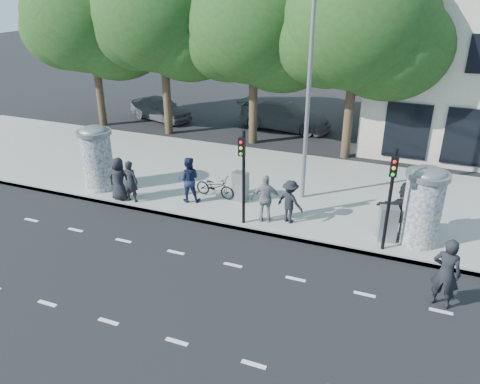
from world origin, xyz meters
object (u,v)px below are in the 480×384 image
at_px(ped_c, 189,179).
at_px(car_right, 285,115).
at_px(traffic_pole_far, 391,191).
at_px(cabinet_left, 240,186).
at_px(bicycle, 215,187).
at_px(ad_column_left, 97,156).
at_px(street_lamp, 309,80).
at_px(man_road, 446,273).
at_px(ped_e, 266,199).
at_px(ped_d, 290,202).
at_px(car_left, 161,108).
at_px(traffic_pole_near, 243,169).
at_px(cabinet_right, 388,224).
at_px(ped_a, 119,179).
at_px(ped_f, 405,209).
at_px(ad_column_right, 423,204).
at_px(ped_b, 131,181).

distance_m(ped_c, car_right, 11.11).
height_order(traffic_pole_far, cabinet_left, traffic_pole_far).
height_order(traffic_pole_far, bicycle, traffic_pole_far).
height_order(ad_column_left, traffic_pole_far, traffic_pole_far).
distance_m(street_lamp, bicycle, 5.43).
xyz_separation_m(man_road, car_right, (-8.61, 14.13, -0.24)).
bearing_deg(ped_e, street_lamp, -124.80).
xyz_separation_m(ped_d, ped_e, (-0.80, -0.29, 0.09)).
bearing_deg(car_left, ped_c, -127.20).
height_order(traffic_pole_near, cabinet_right, traffic_pole_near).
distance_m(cabinet_right, car_right, 13.31).
relative_size(street_lamp, car_left, 1.87).
relative_size(ped_a, ped_d, 1.09).
xyz_separation_m(traffic_pole_far, man_road, (1.75, -2.08, -1.21)).
distance_m(ped_a, ped_f, 10.52).
xyz_separation_m(street_lamp, man_road, (5.15, -4.92, -3.78)).
relative_size(ped_d, cabinet_right, 1.30).
height_order(traffic_pole_far, street_lamp, street_lamp).
bearing_deg(ped_a, ped_e, 176.50).
height_order(ad_column_right, ped_b, ad_column_right).
xyz_separation_m(ad_column_right, ped_f, (-0.53, 0.29, -0.42)).
height_order(traffic_pole_far, man_road, traffic_pole_far).
distance_m(traffic_pole_near, ped_a, 5.33).
bearing_deg(ped_b, ped_a, 0.09).
height_order(ped_c, cabinet_right, ped_c).
distance_m(bicycle, car_left, 12.23).
height_order(traffic_pole_near, man_road, traffic_pole_near).
xyz_separation_m(cabinet_left, car_left, (-8.95, 9.24, -0.01)).
distance_m(ped_b, cabinet_right, 9.53).
relative_size(ped_c, bicycle, 1.07).
bearing_deg(ped_b, car_left, -66.46).
relative_size(ped_c, ped_d, 1.14).
bearing_deg(cabinet_right, ped_d, 164.71).
xyz_separation_m(street_lamp, bicycle, (-3.23, -1.20, -4.20)).
xyz_separation_m(traffic_pole_far, car_right, (-6.85, 12.04, -1.45)).
distance_m(ped_e, car_left, 14.82).
distance_m(ad_column_left, car_right, 12.24).
relative_size(traffic_pole_near, ped_c, 1.89).
bearing_deg(ad_column_right, cabinet_left, 172.88).
distance_m(cabinet_left, car_right, 10.39).
xyz_separation_m(ad_column_left, ped_d, (8.09, 0.02, -0.60)).
bearing_deg(ad_column_right, ad_column_left, -179.08).
bearing_deg(traffic_pole_far, cabinet_right, 86.70).
relative_size(ad_column_left, ad_column_right, 1.00).
bearing_deg(car_left, ped_a, -139.94).
bearing_deg(street_lamp, ped_f, -22.98).
height_order(ped_f, cabinet_right, ped_f).
relative_size(cabinet_left, cabinet_right, 0.96).
bearing_deg(cabinet_left, cabinet_right, 1.87).
bearing_deg(car_left, traffic_pole_near, -121.01).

